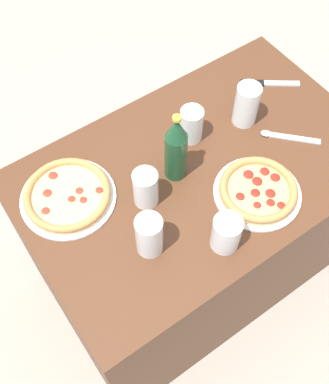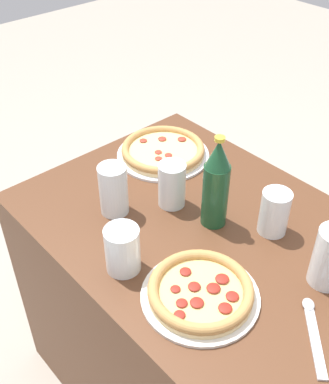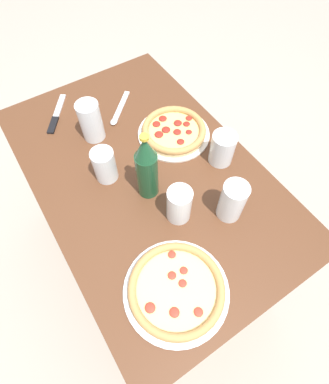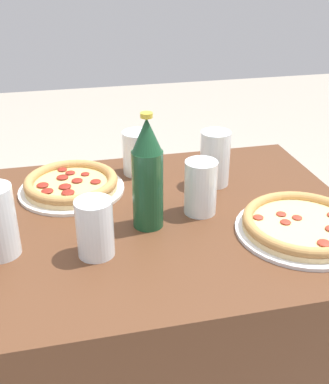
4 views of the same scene
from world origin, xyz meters
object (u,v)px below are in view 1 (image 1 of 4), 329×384
object	(u,v)px
glass_orange_juice	(246,106)
glass_cola	(146,189)
pizza_salami	(67,195)
glass_water	(226,234)
pizza_pepperoni	(258,190)
knife	(267,83)
beer_bottle	(176,148)
glass_mango_juice	(149,236)
glass_iced_tea	(191,125)
spoon	(284,136)

from	to	relation	value
glass_orange_juice	glass_cola	bearing A→B (deg)	9.79
glass_orange_juice	pizza_salami	bearing A→B (deg)	-5.72
glass_water	pizza_salami	bearing A→B (deg)	-52.71
glass_orange_juice	glass_water	size ratio (longest dim) A/B	1.27
pizza_pepperoni	glass_orange_juice	world-z (taller)	glass_orange_juice
glass_water	knife	bearing A→B (deg)	-142.12
glass_cola	glass_orange_juice	bearing A→B (deg)	-170.21
glass_orange_juice	beer_bottle	bearing A→B (deg)	7.88
glass_orange_juice	glass_mango_juice	size ratio (longest dim) A/B	1.05
glass_iced_tea	knife	world-z (taller)	glass_iced_tea
pizza_salami	glass_mango_juice	xyz separation A→B (m)	(-0.11, 0.27, 0.05)
glass_orange_juice	glass_iced_tea	xyz separation A→B (m)	(0.19, -0.04, -0.01)
glass_orange_juice	knife	size ratio (longest dim) A/B	0.81
glass_cola	beer_bottle	world-z (taller)	beer_bottle
spoon	glass_cola	bearing A→B (deg)	-6.53
glass_mango_juice	glass_orange_juice	bearing A→B (deg)	-158.00
glass_mango_juice	beer_bottle	size ratio (longest dim) A/B	0.55
pizza_salami	glass_iced_tea	size ratio (longest dim) A/B	2.38
glass_mango_juice	pizza_pepperoni	bearing A→B (deg)	173.87
glass_orange_juice	glass_water	bearing A→B (deg)	43.34
glass_orange_juice	beer_bottle	size ratio (longest dim) A/B	0.57
beer_bottle	pizza_salami	bearing A→B (deg)	-18.43
pizza_salami	knife	xyz separation A→B (m)	(-0.81, -0.02, -0.02)
glass_water	pizza_pepperoni	bearing A→B (deg)	-158.99
glass_orange_juice	glass_iced_tea	distance (m)	0.19
pizza_pepperoni	beer_bottle	distance (m)	0.28
glass_orange_juice	glass_iced_tea	world-z (taller)	glass_orange_juice
glass_mango_juice	pizza_salami	bearing A→B (deg)	-67.75
glass_cola	glass_mango_juice	xyz separation A→B (m)	(0.08, 0.13, 0.01)
pizza_pepperoni	glass_iced_tea	size ratio (longest dim) A/B	2.20
glass_water	beer_bottle	world-z (taller)	beer_bottle
glass_iced_tea	glass_water	xyz separation A→B (m)	(0.15, 0.36, -0.00)
knife	spoon	distance (m)	0.24
pizza_salami	glass_mango_juice	distance (m)	0.30
glass_iced_tea	pizza_salami	bearing A→B (deg)	-2.45
pizza_pepperoni	knife	bearing A→B (deg)	-135.03
glass_orange_juice	spoon	size ratio (longest dim) A/B	0.96
glass_water	spoon	size ratio (longest dim) A/B	0.75
glass_cola	glass_water	world-z (taller)	glass_cola
beer_bottle	glass_iced_tea	bearing A→B (deg)	-144.84
glass_orange_juice	glass_mango_juice	world-z (taller)	glass_orange_juice
knife	glass_mango_juice	bearing A→B (deg)	22.65
pizza_pepperoni	knife	xyz separation A→B (m)	(-0.33, -0.33, -0.02)
glass_mango_juice	knife	distance (m)	0.76
glass_iced_tea	glass_water	distance (m)	0.39
pizza_pepperoni	glass_cola	size ratio (longest dim) A/B	2.08
pizza_salami	glass_iced_tea	world-z (taller)	glass_iced_tea
glass_orange_juice	glass_water	world-z (taller)	glass_orange_juice
knife	beer_bottle	bearing A→B (deg)	14.20
pizza_pepperoni	knife	size ratio (longest dim) A/B	1.45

